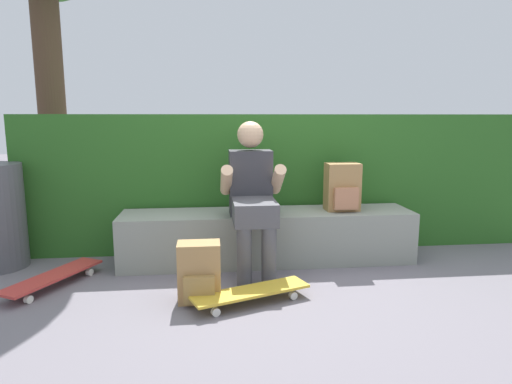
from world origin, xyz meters
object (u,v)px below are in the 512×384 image
(person_skater, at_px, (252,193))
(backpack_on_ground, at_px, (199,273))
(skateboard_near_person, at_px, (251,292))
(backpack_on_bench, at_px, (343,188))
(skateboard_beside_bench, at_px, (53,277))
(bench_main, at_px, (268,236))

(person_skater, bearing_deg, backpack_on_ground, -126.30)
(skateboard_near_person, height_order, backpack_on_bench, backpack_on_bench)
(person_skater, distance_m, skateboard_beside_bench, 1.58)
(skateboard_beside_bench, relative_size, backpack_on_ground, 2.00)
(skateboard_near_person, xyz_separation_m, backpack_on_ground, (-0.34, 0.07, 0.12))
(skateboard_beside_bench, xyz_separation_m, backpack_on_bench, (2.25, 0.40, 0.55))
(backpack_on_bench, height_order, backpack_on_ground, backpack_on_bench)
(backpack_on_bench, distance_m, backpack_on_ground, 1.48)
(person_skater, height_order, skateboard_near_person, person_skater)
(bench_main, relative_size, skateboard_near_person, 2.98)
(bench_main, height_order, person_skater, person_skater)
(person_skater, relative_size, backpack_on_ground, 2.95)
(skateboard_beside_bench, height_order, backpack_on_bench, backpack_on_bench)
(bench_main, height_order, backpack_on_ground, bench_main)
(skateboard_near_person, distance_m, backpack_on_ground, 0.36)
(backpack_on_bench, xyz_separation_m, backpack_on_ground, (-1.20, -0.76, -0.43))
(bench_main, relative_size, backpack_on_bench, 6.09)
(bench_main, xyz_separation_m, backpack_on_ground, (-0.56, -0.77, -0.02))
(person_skater, relative_size, backpack_on_bench, 2.95)
(bench_main, bearing_deg, person_skater, -125.31)
(backpack_on_bench, bearing_deg, bench_main, 179.15)
(skateboard_near_person, xyz_separation_m, backpack_on_bench, (0.86, 0.84, 0.55))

